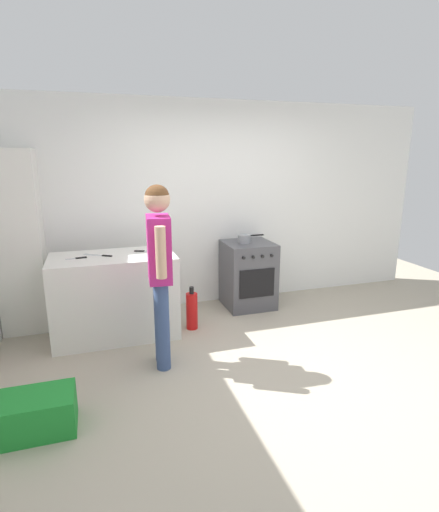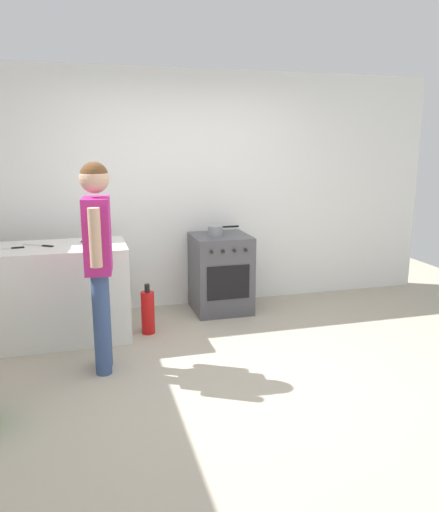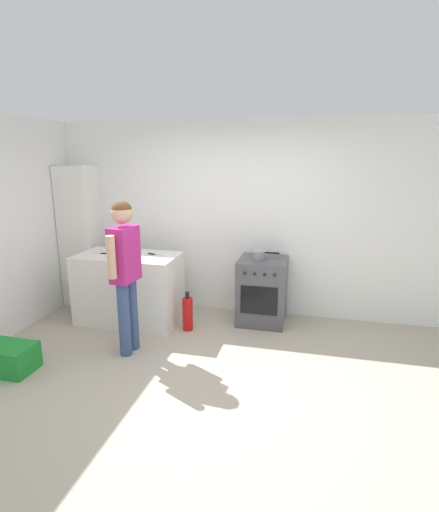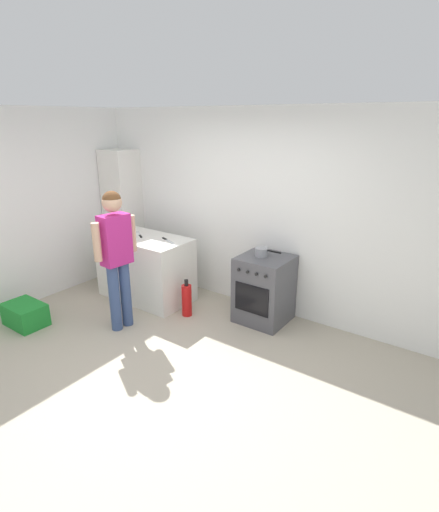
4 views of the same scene
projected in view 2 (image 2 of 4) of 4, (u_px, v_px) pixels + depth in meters
ground_plane at (231, 376)px, 4.01m from camera, size 8.00×8.00×0.00m
back_wall at (182, 191)px, 5.55m from camera, size 6.00×0.10×2.60m
counter_unit at (57, 293)px, 4.69m from camera, size 1.30×0.70×0.90m
oven_left at (221, 273)px, 5.49m from camera, size 0.61×0.62×0.85m
pot at (216, 231)px, 5.37m from camera, size 0.34×0.16×0.10m
knife_chef at (96, 242)px, 4.75m from camera, size 0.30×0.14×0.01m
knife_paring at (14, 248)px, 4.48m from camera, size 0.21×0.05×0.01m
knife_carving at (39, 245)px, 4.59m from camera, size 0.29×0.21×0.01m
person at (98, 249)px, 3.90m from camera, size 0.23×0.57×1.69m
fire_extinguisher at (148, 312)px, 4.86m from camera, size 0.13×0.13×0.50m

